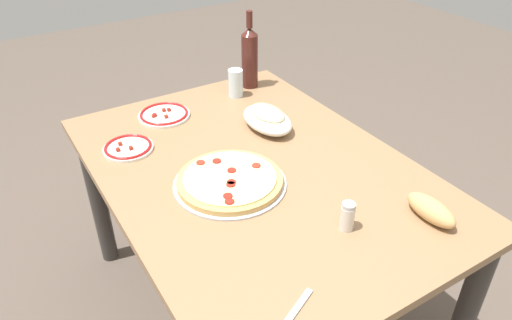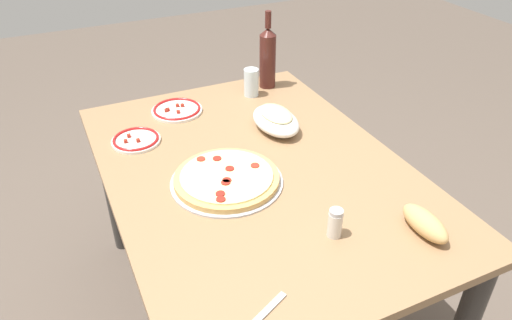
{
  "view_description": "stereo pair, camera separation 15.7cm",
  "coord_description": "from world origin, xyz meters",
  "px_view_note": "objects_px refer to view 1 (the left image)",
  "views": [
    {
      "loc": [
        1.12,
        -0.69,
        1.6
      ],
      "look_at": [
        0.0,
        0.0,
        0.73
      ],
      "focal_mm": 33.8,
      "sensor_mm": 36.0,
      "label": 1
    },
    {
      "loc": [
        1.19,
        -0.55,
        1.6
      ],
      "look_at": [
        0.0,
        0.0,
        0.73
      ],
      "focal_mm": 33.8,
      "sensor_mm": 36.0,
      "label": 2
    }
  ],
  "objects_px": {
    "water_glass": "(236,83)",
    "side_plate_near": "(128,148)",
    "spice_shaker": "(347,216)",
    "side_plate_far": "(164,115)",
    "bread_loaf": "(431,210)",
    "wine_bottle": "(250,57)",
    "baked_pasta_dish": "(267,118)",
    "dining_table": "(256,193)",
    "pepperoni_pizza": "(230,181)"
  },
  "relations": [
    {
      "from": "water_glass",
      "to": "side_plate_far",
      "type": "xyz_separation_m",
      "value": [
        0.01,
        -0.33,
        -0.05
      ]
    },
    {
      "from": "pepperoni_pizza",
      "to": "bread_loaf",
      "type": "xyz_separation_m",
      "value": [
        0.44,
        0.4,
        0.02
      ]
    },
    {
      "from": "side_plate_near",
      "to": "spice_shaker",
      "type": "height_order",
      "value": "spice_shaker"
    },
    {
      "from": "dining_table",
      "to": "baked_pasta_dish",
      "type": "bearing_deg",
      "value": 139.2
    },
    {
      "from": "pepperoni_pizza",
      "to": "wine_bottle",
      "type": "relative_size",
      "value": 1.08
    },
    {
      "from": "side_plate_far",
      "to": "bread_loaf",
      "type": "xyz_separation_m",
      "value": [
        0.97,
        0.4,
        0.02
      ]
    },
    {
      "from": "spice_shaker",
      "to": "water_glass",
      "type": "bearing_deg",
      "value": 169.97
    },
    {
      "from": "wine_bottle",
      "to": "bread_loaf",
      "type": "xyz_separation_m",
      "value": [
        1.04,
        -0.03,
        -0.1
      ]
    },
    {
      "from": "baked_pasta_dish",
      "to": "side_plate_near",
      "type": "relative_size",
      "value": 1.38
    },
    {
      "from": "spice_shaker",
      "to": "wine_bottle",
      "type": "bearing_deg",
      "value": 164.66
    },
    {
      "from": "pepperoni_pizza",
      "to": "water_glass",
      "type": "relative_size",
      "value": 3.06
    },
    {
      "from": "water_glass",
      "to": "side_plate_far",
      "type": "height_order",
      "value": "water_glass"
    },
    {
      "from": "wine_bottle",
      "to": "water_glass",
      "type": "relative_size",
      "value": 2.83
    },
    {
      "from": "baked_pasta_dish",
      "to": "water_glass",
      "type": "distance_m",
      "value": 0.3
    },
    {
      "from": "wine_bottle",
      "to": "spice_shaker",
      "type": "xyz_separation_m",
      "value": [
        0.94,
        -0.26,
        -0.09
      ]
    },
    {
      "from": "water_glass",
      "to": "side_plate_near",
      "type": "xyz_separation_m",
      "value": [
        0.17,
        -0.53,
        -0.05
      ]
    },
    {
      "from": "side_plate_far",
      "to": "bread_loaf",
      "type": "height_order",
      "value": "bread_loaf"
    },
    {
      "from": "water_glass",
      "to": "side_plate_near",
      "type": "height_order",
      "value": "water_glass"
    },
    {
      "from": "pepperoni_pizza",
      "to": "wine_bottle",
      "type": "distance_m",
      "value": 0.74
    },
    {
      "from": "side_plate_near",
      "to": "side_plate_far",
      "type": "xyz_separation_m",
      "value": [
        -0.16,
        0.2,
        -0.0
      ]
    },
    {
      "from": "side_plate_near",
      "to": "side_plate_far",
      "type": "relative_size",
      "value": 0.87
    },
    {
      "from": "wine_bottle",
      "to": "spice_shaker",
      "type": "bearing_deg",
      "value": -15.34
    },
    {
      "from": "side_plate_far",
      "to": "pepperoni_pizza",
      "type": "bearing_deg",
      "value": 0.01
    },
    {
      "from": "bread_loaf",
      "to": "wine_bottle",
      "type": "bearing_deg",
      "value": 178.4
    },
    {
      "from": "dining_table",
      "to": "side_plate_near",
      "type": "bearing_deg",
      "value": -135.74
    },
    {
      "from": "baked_pasta_dish",
      "to": "side_plate_near",
      "type": "height_order",
      "value": "baked_pasta_dish"
    },
    {
      "from": "spice_shaker",
      "to": "side_plate_near",
      "type": "bearing_deg",
      "value": -152.29
    },
    {
      "from": "water_glass",
      "to": "spice_shaker",
      "type": "bearing_deg",
      "value": -10.03
    },
    {
      "from": "baked_pasta_dish",
      "to": "side_plate_far",
      "type": "bearing_deg",
      "value": -134.46
    },
    {
      "from": "baked_pasta_dish",
      "to": "spice_shaker",
      "type": "bearing_deg",
      "value": -11.52
    },
    {
      "from": "side_plate_far",
      "to": "bread_loaf",
      "type": "bearing_deg",
      "value": 22.59
    },
    {
      "from": "spice_shaker",
      "to": "bread_loaf",
      "type": "bearing_deg",
      "value": 68.01
    },
    {
      "from": "side_plate_near",
      "to": "water_glass",
      "type": "bearing_deg",
      "value": 108.13
    },
    {
      "from": "pepperoni_pizza",
      "to": "side_plate_near",
      "type": "distance_m",
      "value": 0.42
    },
    {
      "from": "bread_loaf",
      "to": "side_plate_near",
      "type": "bearing_deg",
      "value": -143.16
    },
    {
      "from": "bread_loaf",
      "to": "spice_shaker",
      "type": "relative_size",
      "value": 1.89
    },
    {
      "from": "bread_loaf",
      "to": "baked_pasta_dish",
      "type": "bearing_deg",
      "value": -170.86
    },
    {
      "from": "dining_table",
      "to": "side_plate_far",
      "type": "bearing_deg",
      "value": -166.4
    },
    {
      "from": "wine_bottle",
      "to": "water_glass",
      "type": "distance_m",
      "value": 0.14
    },
    {
      "from": "wine_bottle",
      "to": "side_plate_near",
      "type": "distance_m",
      "value": 0.69
    },
    {
      "from": "dining_table",
      "to": "side_plate_near",
      "type": "distance_m",
      "value": 0.47
    },
    {
      "from": "side_plate_near",
      "to": "bread_loaf",
      "type": "xyz_separation_m",
      "value": [
        0.81,
        0.61,
        0.02
      ]
    },
    {
      "from": "wine_bottle",
      "to": "side_plate_far",
      "type": "distance_m",
      "value": 0.46
    },
    {
      "from": "wine_bottle",
      "to": "bread_loaf",
      "type": "distance_m",
      "value": 1.04
    },
    {
      "from": "water_glass",
      "to": "side_plate_far",
      "type": "bearing_deg",
      "value": -87.82
    },
    {
      "from": "baked_pasta_dish",
      "to": "side_plate_far",
      "type": "xyz_separation_m",
      "value": [
        -0.29,
        -0.29,
        -0.03
      ]
    },
    {
      "from": "side_plate_near",
      "to": "wine_bottle",
      "type": "bearing_deg",
      "value": 109.75
    },
    {
      "from": "wine_bottle",
      "to": "water_glass",
      "type": "xyz_separation_m",
      "value": [
        0.05,
        -0.1,
        -0.08
      ]
    },
    {
      "from": "wine_bottle",
      "to": "bread_loaf",
      "type": "bearing_deg",
      "value": -1.6
    },
    {
      "from": "water_glass",
      "to": "spice_shaker",
      "type": "relative_size",
      "value": 1.34
    }
  ]
}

